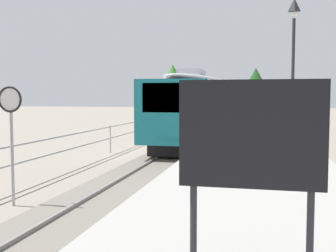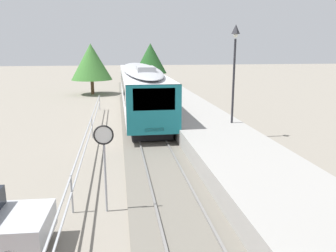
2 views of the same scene
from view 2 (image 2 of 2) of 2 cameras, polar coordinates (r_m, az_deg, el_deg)
name	(u,v)px [view 2 (image 2 of 2)]	position (r m, az deg, el deg)	size (l,w,h in m)	color
ground_plane	(99,134)	(20.68, -11.61, -1.29)	(160.00, 160.00, 0.00)	gray
track_rails	(149,131)	(20.71, -3.30, -0.91)	(3.20, 60.00, 0.14)	#6B665B
commuter_train	(141,85)	(26.68, -4.65, 6.84)	(2.82, 19.89, 3.74)	silver
station_platform	(200,123)	(21.14, 5.49, 0.50)	(3.90, 60.00, 0.90)	#999691
platform_lamp_mid_platform	(235,56)	(18.94, 11.19, 11.59)	(0.34, 0.34, 5.35)	#232328
speed_limit_sign	(104,147)	(10.37, -10.74, -3.50)	(0.61, 0.10, 2.81)	#9EA0A5
carpark_fence	(71,186)	(10.94, -16.02, -9.66)	(0.06, 36.06, 1.25)	#9EA0A5
tree_behind_carpark	(150,58)	(46.10, -2.98, 11.34)	(4.35, 4.35, 5.60)	brown
tree_behind_station_far	(91,62)	(38.02, -12.84, 10.52)	(4.40, 4.40, 5.47)	brown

